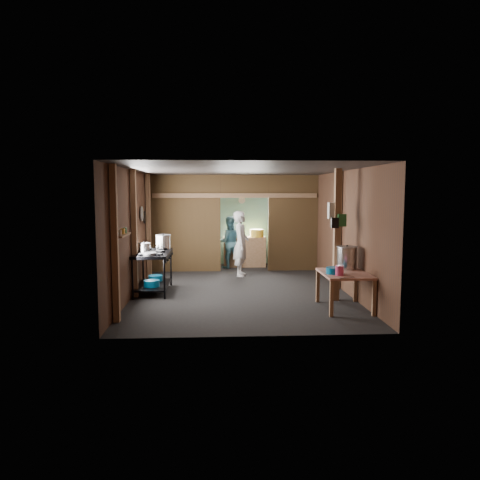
{
  "coord_description": "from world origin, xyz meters",
  "views": [
    {
      "loc": [
        -0.54,
        -10.1,
        2.15
      ],
      "look_at": [
        0.0,
        -0.2,
        1.1
      ],
      "focal_mm": 34.14,
      "sensor_mm": 36.0,
      "label": 1
    }
  ],
  "objects": [
    {
      "name": "jar_yellow",
      "position": [
        -2.15,
        -2.1,
        1.47
      ],
      "size": [
        0.08,
        0.08,
        0.1
      ],
      "primitive_type": "cylinder",
      "color": "yellow",
      "rests_on": "wall_shelf"
    },
    {
      "name": "stove_pot_med",
      "position": [
        -2.05,
        -0.39,
        0.96
      ],
      "size": [
        0.31,
        0.31,
        0.22
      ],
      "primitive_type": null,
      "rotation": [
        0.0,
        0.0,
        0.27
      ],
      "color": "#BBBBBB",
      "rests_on": "gas_range"
    },
    {
      "name": "prep_table",
      "position": [
        1.83,
        -1.97,
        0.34
      ],
      "size": [
        0.83,
        1.14,
        0.67
      ],
      "primitive_type": null,
      "color": "tan",
      "rests_on": "floor"
    },
    {
      "name": "post_left_c",
      "position": [
        -2.18,
        1.2,
        1.3
      ],
      "size": [
        0.1,
        0.12,
        2.6
      ],
      "primitive_type": "cube",
      "color": "#9D7556",
      "rests_on": "floor"
    },
    {
      "name": "turquoise_panel",
      "position": [
        0.0,
        3.44,
        1.25
      ],
      "size": [
        4.4,
        0.06,
        2.5
      ],
      "primitive_type": "cube",
      "color": "#60A79C",
      "rests_on": "wall_back"
    },
    {
      "name": "knife",
      "position": [
        1.72,
        -2.49,
        0.68
      ],
      "size": [
        0.3,
        0.12,
        0.01
      ],
      "primitive_type": "cube",
      "rotation": [
        0.0,
        0.0,
        0.29
      ],
      "color": "#BBBBBB",
      "rests_on": "prep_table"
    },
    {
      "name": "partition_left",
      "position": [
        -1.32,
        2.2,
        1.3
      ],
      "size": [
        1.85,
        0.1,
        2.6
      ],
      "primitive_type": "cube",
      "color": "brown",
      "rests_on": "floor"
    },
    {
      "name": "bag_green",
      "position": [
        1.92,
        -1.36,
        1.6
      ],
      "size": [
        0.16,
        0.12,
        0.24
      ],
      "primitive_type": "cube",
      "color": "#23622E",
      "rests_on": "post_free"
    },
    {
      "name": "partition_header",
      "position": [
        0.25,
        2.2,
        2.3
      ],
      "size": [
        1.3,
        0.1,
        0.6
      ],
      "primitive_type": "cube",
      "color": "brown",
      "rests_on": "wall_back"
    },
    {
      "name": "cook",
      "position": [
        0.12,
        1.45,
        0.83
      ],
      "size": [
        0.48,
        0.66,
        1.66
      ],
      "primitive_type": "imported",
      "rotation": [
        0.0,
        0.0,
        1.42
      ],
      "color": "silver",
      "rests_on": "floor"
    },
    {
      "name": "floor",
      "position": [
        0.0,
        0.0,
        0.0
      ],
      "size": [
        4.5,
        7.0,
        0.0
      ],
      "primitive_type": "cube",
      "color": "black",
      "rests_on": "ground"
    },
    {
      "name": "cross_beam",
      "position": [
        0.0,
        2.15,
        2.05
      ],
      "size": [
        4.4,
        0.12,
        0.12
      ],
      "primitive_type": "cube",
      "color": "#9D7556",
      "rests_on": "wall_left"
    },
    {
      "name": "jar_white",
      "position": [
        -2.15,
        -2.35,
        1.47
      ],
      "size": [
        0.07,
        0.07,
        0.1
      ],
      "primitive_type": "cylinder",
      "color": "beige",
      "rests_on": "wall_shelf"
    },
    {
      "name": "pan_lid_small",
      "position": [
        -2.21,
        0.8,
        1.55
      ],
      "size": [
        0.03,
        0.3,
        0.3
      ],
      "primitive_type": "cylinder",
      "rotation": [
        0.0,
        1.57,
        0.0
      ],
      "color": "black",
      "rests_on": "wall_left"
    },
    {
      "name": "partition_right",
      "position": [
        1.57,
        2.2,
        1.3
      ],
      "size": [
        1.35,
        0.1,
        2.6
      ],
      "primitive_type": "cube",
      "color": "brown",
      "rests_on": "floor"
    },
    {
      "name": "post_right",
      "position": [
        2.18,
        -0.2,
        1.3
      ],
      "size": [
        0.1,
        0.12,
        2.6
      ],
      "primitive_type": "cube",
      "color": "#9D7556",
      "rests_on": "floor"
    },
    {
      "name": "wall_back",
      "position": [
        0.0,
        3.5,
        1.3
      ],
      "size": [
        4.5,
        0.0,
        2.6
      ],
      "primitive_type": "cube",
      "color": "#4A2A19",
      "rests_on": "ground"
    },
    {
      "name": "stove_pot_large",
      "position": [
        -1.71,
        0.18,
        1.02
      ],
      "size": [
        0.44,
        0.44,
        0.34
      ],
      "primitive_type": null,
      "rotation": [
        0.0,
        0.0,
        -0.36
      ],
      "color": "#BBBBBB",
      "rests_on": "gas_range"
    },
    {
      "name": "post_left_a",
      "position": [
        -2.18,
        -2.6,
        1.3
      ],
      "size": [
        0.1,
        0.12,
        2.6
      ],
      "primitive_type": "cube",
      "color": "#9D7556",
      "rests_on": "floor"
    },
    {
      "name": "jar_green",
      "position": [
        -2.15,
        -1.88,
        1.47
      ],
      "size": [
        0.06,
        0.06,
        0.1
      ],
      "primitive_type": "cylinder",
      "color": "#23622E",
      "rests_on": "wall_shelf"
    },
    {
      "name": "stock_pot",
      "position": [
        1.98,
        -1.57,
        0.88
      ],
      "size": [
        0.48,
        0.48,
        0.46
      ],
      "primitive_type": null,
      "rotation": [
        0.0,
        0.0,
        -0.26
      ],
      "color": "#BBBBBB",
      "rests_on": "prep_table"
    },
    {
      "name": "ceiling",
      "position": [
        0.0,
        0.0,
        2.6
      ],
      "size": [
        4.5,
        7.0,
        0.0
      ],
      "primitive_type": "cube",
      "color": "#332F2C",
      "rests_on": "ground"
    },
    {
      "name": "blue_tub_front",
      "position": [
        -1.88,
        -0.61,
        0.24
      ],
      "size": [
        0.33,
        0.33,
        0.14
      ],
      "primitive_type": "cylinder",
      "color": "#086092",
      "rests_on": "gas_range"
    },
    {
      "name": "post_left_b",
      "position": [
        -2.18,
        -0.8,
        1.3
      ],
      "size": [
        0.1,
        0.12,
        2.6
      ],
      "primitive_type": "cube",
      "color": "#9D7556",
      "rests_on": "floor"
    },
    {
      "name": "bag_white",
      "position": [
        1.8,
        -1.22,
        1.78
      ],
      "size": [
        0.22,
        0.15,
        0.32
      ],
      "primitive_type": "cube",
      "color": "beige",
      "rests_on": "post_free"
    },
    {
      "name": "yellow_tub",
      "position": [
        0.65,
        2.95,
        0.96
      ],
      "size": [
        0.4,
        0.4,
        0.22
      ],
      "primitive_type": "cylinder",
      "color": "yellow",
      "rests_on": "back_counter"
    },
    {
      "name": "stove_saucepan",
      "position": [
        -2.05,
        0.05,
        0.91
      ],
      "size": [
        0.15,
        0.15,
        0.09
      ],
      "primitive_type": "cylinder",
      "rotation": [
        0.0,
        0.0,
        0.06
      ],
      "color": "#BBBBBB",
      "rests_on": "gas_range"
    },
    {
      "name": "post_free",
      "position": [
        1.85,
        -1.3,
        1.3
      ],
      "size": [
        0.12,
        0.12,
        2.6
      ],
      "primitive_type": "cube",
      "color": "#9D7556",
      "rests_on": "floor"
    },
    {
      "name": "wall_clock",
      "position": [
        0.25,
        3.4,
        1.9
      ],
      "size": [
        0.2,
        0.03,
        0.2
      ],
      "primitive_type": "cylinder",
      "rotation": [
        1.57,
        0.0,
        0.0
      ],
      "color": "beige",
      "rests_on": "wall_back"
    },
    {
      "name": "worker_back",
      "position": [
        -0.15,
        2.67,
        0.73
      ],
      "size": [
        0.78,
        0.64,
        1.46
      ],
      "primitive_type": "imported",
      "rotation": [
        0.0,
        0.0,
        3.28
      ],
      "color": "teal",
      "rests_on": "floor"
    },
    {
      "name": "frying_pan",
      "position": [
        -1.88,
        -0.82,
        0.89
      ],
      "size": [
        0.36,
        0.56,
        0.07
      ],
      "primitive_type": null,
      "rotation": [
        0.0,
        0.0,
        -0.12
      ],
      "color": "gray",
      "rests_on": "gas_range"
    },
    {
      "name": "pink_bucket",
      "position": [
        1.66,
        -2.23,
        0.76
      ],
      "size": [
        0.19,
        0.19,
        0.18
      ],
      "primitive_type": "cylinder",
      "rotation": [
        0.0,
        0.0,
        -0.34
      ],
      "color": "#D43F72",
      "rests_on": "prep_table"
    },
    {
      "name": "wash_basin",
      "position": [
        1.62,
        -2.06,
        0.73
      ],
      "size": [
        0.35,
        0.35,
        0.11
      ],
      "primitive_type": "cylinder",
      "rotation": [
        0.0,
        0.0,
        -0.15
      ],
      "color": "#086092",
      "rests_on": "prep_table"
    },
    {
      "name": "pan_lid_big",
      "position": [
        -2.21,
        0.4,
        1.65
      ],
      "size": [
        0.03,
        0.34,
        0.34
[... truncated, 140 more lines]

